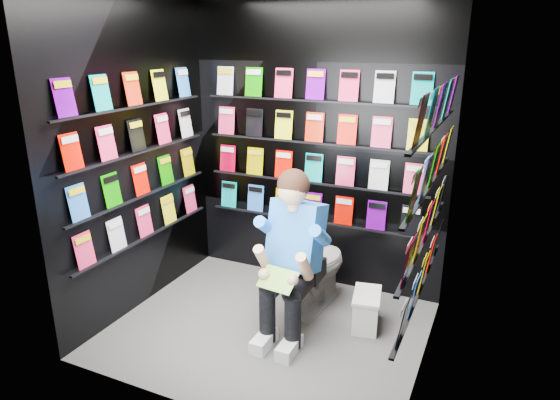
% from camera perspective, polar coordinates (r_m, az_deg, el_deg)
% --- Properties ---
extents(floor, '(2.40, 2.40, 0.00)m').
position_cam_1_polar(floor, '(4.16, -1.40, -14.52)').
color(floor, '#5B5B59').
rests_on(floor, ground).
extents(wall_back, '(2.40, 0.04, 2.60)m').
position_cam_1_polar(wall_back, '(4.53, 4.06, 5.99)').
color(wall_back, black).
rests_on(wall_back, floor).
extents(wall_front, '(2.40, 0.04, 2.60)m').
position_cam_1_polar(wall_front, '(2.81, -10.58, -1.79)').
color(wall_front, black).
rests_on(wall_front, floor).
extents(wall_left, '(0.04, 2.00, 2.60)m').
position_cam_1_polar(wall_left, '(4.29, -16.15, 4.64)').
color(wall_left, black).
rests_on(wall_left, floor).
extents(wall_right, '(0.04, 2.00, 2.60)m').
position_cam_1_polar(wall_right, '(3.30, 17.46, 0.65)').
color(wall_right, black).
rests_on(wall_right, floor).
extents(comics_back, '(2.10, 0.06, 1.37)m').
position_cam_1_polar(comics_back, '(4.50, 3.93, 5.99)').
color(comics_back, red).
rests_on(comics_back, wall_back).
extents(comics_left, '(0.06, 1.70, 1.37)m').
position_cam_1_polar(comics_left, '(4.27, -15.85, 4.68)').
color(comics_left, red).
rests_on(comics_left, wall_left).
extents(comics_right, '(0.06, 1.70, 1.37)m').
position_cam_1_polar(comics_right, '(3.31, 16.96, 0.80)').
color(comics_right, red).
rests_on(comics_right, wall_right).
extents(toilet, '(0.51, 0.80, 0.73)m').
position_cam_1_polar(toilet, '(4.34, 3.85, -7.57)').
color(toilet, white).
rests_on(toilet, floor).
extents(longbox, '(0.26, 0.38, 0.27)m').
position_cam_1_polar(longbox, '(4.19, 9.81, -12.43)').
color(longbox, silver).
rests_on(longbox, floor).
extents(longbox_lid, '(0.28, 0.40, 0.03)m').
position_cam_1_polar(longbox_lid, '(4.12, 9.92, -10.68)').
color(longbox_lid, silver).
rests_on(longbox_lid, longbox).
extents(reader, '(0.64, 0.86, 1.46)m').
position_cam_1_polar(reader, '(3.85, 1.95, -4.18)').
color(reader, blue).
rests_on(reader, toilet).
extents(held_comic, '(0.30, 0.20, 0.12)m').
position_cam_1_polar(held_comic, '(3.64, -0.25, -9.08)').
color(held_comic, '#309658').
rests_on(held_comic, reader).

